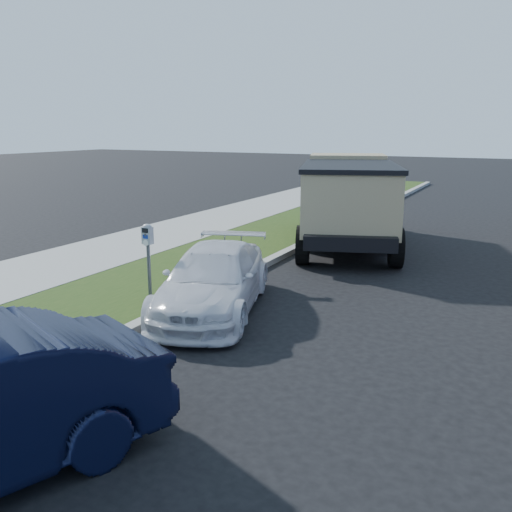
% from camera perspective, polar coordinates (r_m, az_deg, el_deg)
% --- Properties ---
extents(ground, '(120.00, 120.00, 0.00)m').
position_cam_1_polar(ground, '(9.53, 4.80, -8.00)').
color(ground, black).
rests_on(ground, ground).
extents(streetside, '(6.12, 50.00, 0.15)m').
position_cam_1_polar(streetside, '(13.98, -13.45, -1.07)').
color(streetside, gray).
rests_on(streetside, ground).
extents(parking_meter, '(0.21, 0.15, 1.52)m').
position_cam_1_polar(parking_meter, '(10.71, -11.31, 1.12)').
color(parking_meter, '#3F4247').
rests_on(parking_meter, ground).
extents(white_wagon, '(2.94, 4.55, 1.23)m').
position_cam_1_polar(white_wagon, '(10.51, -4.36, -2.42)').
color(white_wagon, silver).
rests_on(white_wagon, ground).
extents(dump_truck, '(4.47, 7.06, 2.60)m').
position_cam_1_polar(dump_truck, '(16.50, 9.65, 6.23)').
color(dump_truck, black).
rests_on(dump_truck, ground).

